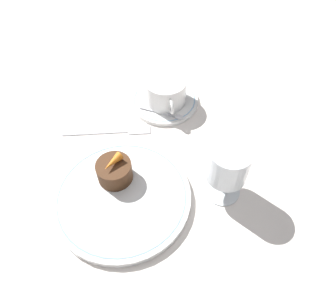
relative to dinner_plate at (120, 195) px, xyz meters
The scene contains 9 objects.
ground_plane 0.02m from the dinner_plate, 70.20° to the left, with size 3.00×3.00×0.00m, color white.
dinner_plate is the anchor object (origin of this frame).
saucer 0.28m from the dinner_plate, 149.85° to the left, with size 0.16×0.16×0.01m.
coffee_cup 0.28m from the dinner_plate, 149.09° to the left, with size 0.12×0.10×0.06m.
spoon 0.23m from the dinner_plate, 144.90° to the left, with size 0.07×0.10×0.00m.
wine_glass 0.21m from the dinner_plate, 80.94° to the left, with size 0.08×0.08×0.13m.
fork 0.17m from the dinner_plate, behind, with size 0.05×0.20×0.01m.
dessert_cake 0.05m from the dinner_plate, behind, with size 0.07×0.07×0.04m.
carrot_garnish 0.07m from the dinner_plate, behind, with size 0.04×0.04×0.02m.
Camera 1 is at (0.33, 0.00, 0.55)m, focal length 35.00 mm.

